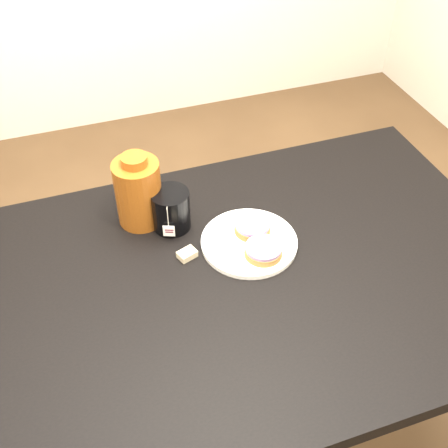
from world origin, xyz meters
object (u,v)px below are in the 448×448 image
at_px(bagel_back, 252,227).
at_px(mug, 170,210).
at_px(plate, 249,242).
at_px(bagel_front, 263,250).
at_px(bagel_package, 138,192).
at_px(table, 239,298).
at_px(teabag_pouch, 187,254).

height_order(bagel_back, mug, mug).
relative_size(plate, bagel_back, 2.05).
relative_size(bagel_front, bagel_package, 0.62).
relative_size(table, plate, 5.73).
bearing_deg(bagel_back, mug, 151.82).
height_order(plate, teabag_pouch, same).
height_order(table, plate, plate).
relative_size(table, bagel_package, 6.88).
bearing_deg(table, teabag_pouch, 134.78).
height_order(bagel_front, bagel_package, bagel_package).
distance_m(plate, bagel_front, 0.06).
xyz_separation_m(table, mug, (-0.11, 0.23, 0.14)).
bearing_deg(bagel_back, table, -122.86).
xyz_separation_m(table, bagel_back, (0.08, 0.12, 0.11)).
distance_m(teabag_pouch, bagel_package, 0.21).
bearing_deg(bagel_front, plate, 105.04).
bearing_deg(bagel_package, teabag_pouch, -66.89).
relative_size(bagel_back, bagel_package, 0.59).
xyz_separation_m(plate, bagel_back, (0.02, 0.03, 0.02)).
bearing_deg(teabag_pouch, mug, 93.58).
bearing_deg(teabag_pouch, bagel_package, 113.11).
distance_m(bagel_back, bagel_front, 0.09).
distance_m(plate, bagel_package, 0.31).
relative_size(table, mug, 8.98).
relative_size(bagel_front, mug, 0.80).
bearing_deg(teabag_pouch, plate, -3.12).
height_order(table, bagel_front, bagel_front).
height_order(mug, teabag_pouch, mug).
bearing_deg(table, bagel_front, 26.18).
bearing_deg(plate, mug, 141.93).
bearing_deg(mug, table, -42.33).
bearing_deg(bagel_back, teabag_pouch, -173.07).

